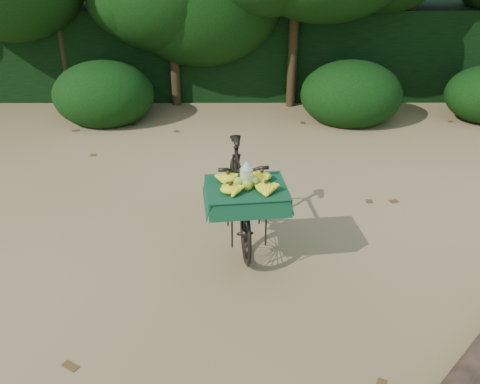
{
  "coord_description": "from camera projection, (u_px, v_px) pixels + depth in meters",
  "views": [
    {
      "loc": [
        -0.54,
        -4.7,
        3.17
      ],
      "look_at": [
        -0.53,
        -0.06,
        0.77
      ],
      "focal_mm": 38.0,
      "sensor_mm": 36.0,
      "label": 1
    }
  ],
  "objects": [
    {
      "name": "ground",
      "position": [
        288.0,
        251.0,
        5.63
      ],
      "size": [
        80.0,
        80.0,
        0.0
      ],
      "primitive_type": "plane",
      "color": "tan",
      "rests_on": "ground"
    },
    {
      "name": "vendor_bicycle",
      "position": [
        240.0,
        192.0,
        5.66
      ],
      "size": [
        0.86,
        1.91,
        1.11
      ],
      "rotation": [
        0.0,
        0.0,
        0.12
      ],
      "color": "black",
      "rests_on": "ground"
    },
    {
      "name": "hedge_backdrop",
      "position": [
        264.0,
        49.0,
        10.81
      ],
      "size": [
        26.0,
        1.8,
        1.8
      ],
      "primitive_type": "cube",
      "color": "black",
      "rests_on": "ground"
    },
    {
      "name": "bush_clumps",
      "position": [
        296.0,
        97.0,
        9.24
      ],
      "size": [
        8.8,
        1.7,
        0.9
      ],
      "primitive_type": null,
      "color": "black",
      "rests_on": "ground"
    },
    {
      "name": "leaf_litter",
      "position": [
        283.0,
        220.0,
        6.2
      ],
      "size": [
        7.0,
        7.3,
        0.01
      ],
      "primitive_type": null,
      "color": "#513415",
      "rests_on": "ground"
    }
  ]
}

